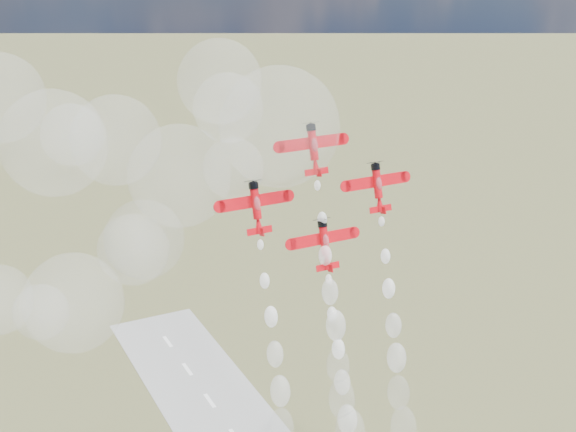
# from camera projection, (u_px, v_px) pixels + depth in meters

# --- Properties ---
(plane_lead) EXTENTS (12.71, 5.02, 8.88)m
(plane_lead) POSITION_uv_depth(u_px,v_px,m) (313.00, 148.00, 138.43)
(plane_lead) COLOR red
(plane_lead) RESTS_ON ground
(plane_left) EXTENTS (12.71, 5.02, 8.88)m
(plane_left) POSITION_uv_depth(u_px,v_px,m) (256.00, 206.00, 134.35)
(plane_left) COLOR red
(plane_left) RESTS_ON ground
(plane_right) EXTENTS (12.71, 5.02, 8.88)m
(plane_right) POSITION_uv_depth(u_px,v_px,m) (378.00, 186.00, 144.33)
(plane_right) COLOR red
(plane_right) RESTS_ON ground
(plane_slot) EXTENTS (12.71, 5.02, 8.88)m
(plane_slot) POSITION_uv_depth(u_px,v_px,m) (325.00, 243.00, 140.25)
(plane_slot) COLOR red
(plane_slot) RESTS_ON ground
(smoke_trail_lead) EXTENTS (5.60, 15.71, 45.78)m
(smoke_trail_lead) POSITION_uv_depth(u_px,v_px,m) (342.00, 384.00, 142.67)
(smoke_trail_lead) COLOR white
(smoke_trail_lead) RESTS_ON plane_lead
(smoke_trail_right) EXTENTS (5.18, 15.56, 45.70)m
(smoke_trail_right) POSITION_uv_depth(u_px,v_px,m) (403.00, 411.00, 148.76)
(smoke_trail_right) COLOR white
(smoke_trail_right) RESTS_ON plane_right
(drifted_smoke_cloud) EXTENTS (65.01, 38.22, 52.90)m
(drifted_smoke_cloud) POSITION_uv_depth(u_px,v_px,m) (149.00, 172.00, 140.64)
(drifted_smoke_cloud) COLOR white
(drifted_smoke_cloud) RESTS_ON ground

